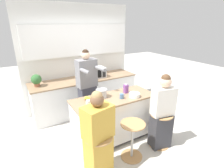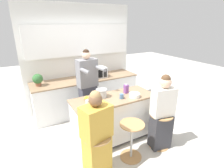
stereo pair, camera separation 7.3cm
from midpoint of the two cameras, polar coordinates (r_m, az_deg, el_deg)
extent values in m
plane|color=beige|center=(3.77, -0.05, -17.13)|extent=(16.00, 16.00, 0.00)
cube|color=silver|center=(4.75, -11.27, 8.26)|extent=(2.90, 0.06, 2.70)
cube|color=white|center=(4.58, -11.19, 13.86)|extent=(2.67, 0.16, 0.75)
cube|color=white|center=(4.68, -8.93, -3.60)|extent=(2.67, 0.68, 0.86)
cube|color=#937556|center=(4.52, -9.22, 1.61)|extent=(2.70, 0.71, 0.03)
cube|color=black|center=(3.75, -0.05, -16.77)|extent=(1.49, 0.54, 0.06)
cube|color=white|center=(3.51, -0.05, -10.98)|extent=(1.57, 0.62, 0.82)
cube|color=#937556|center=(3.31, -0.05, -4.65)|extent=(1.61, 0.66, 0.03)
cylinder|color=#B7BABC|center=(2.88, -4.95, -22.23)|extent=(0.04, 0.04, 0.64)
cylinder|color=tan|center=(2.67, -5.17, -16.93)|extent=(0.42, 0.42, 0.02)
cylinder|color=tan|center=(3.37, 5.71, -22.37)|extent=(0.38, 0.38, 0.01)
cylinder|color=#B7BABC|center=(3.16, 5.92, -17.93)|extent=(0.04, 0.04, 0.64)
cylinder|color=tan|center=(2.97, 6.15, -12.85)|extent=(0.42, 0.42, 0.02)
cylinder|color=tan|center=(3.70, 14.36, -18.52)|extent=(0.38, 0.38, 0.01)
cylinder|color=#B7BABC|center=(3.51, 14.82, -14.27)|extent=(0.04, 0.04, 0.64)
cylinder|color=tan|center=(3.34, 15.32, -9.54)|extent=(0.42, 0.42, 0.02)
cube|color=#383842|center=(3.93, -8.30, -7.38)|extent=(0.37, 0.25, 0.97)
cube|color=slate|center=(3.65, -8.89, 3.51)|extent=(0.43, 0.26, 0.58)
cylinder|color=slate|center=(3.31, -9.41, 4.10)|extent=(0.10, 0.32, 0.07)
cylinder|color=slate|center=(3.47, -4.43, 5.03)|extent=(0.10, 0.32, 0.07)
sphere|color=#DBB293|center=(3.56, -9.21, 9.31)|extent=(0.19, 0.19, 0.17)
sphere|color=black|center=(3.56, -9.25, 10.06)|extent=(0.15, 0.15, 0.14)
cube|color=gold|center=(2.88, -5.12, -22.20)|extent=(0.43, 0.34, 0.68)
cube|color=gold|center=(2.53, -5.53, -12.25)|extent=(0.47, 0.37, 0.49)
sphere|color=brown|center=(2.37, -5.80, -5.16)|extent=(0.23, 0.23, 0.19)
sphere|color=#A37F51|center=(2.35, -5.84, -3.99)|extent=(0.18, 0.18, 0.15)
cube|color=#333338|center=(3.50, 14.90, -14.38)|extent=(0.41, 0.33, 0.68)
cube|color=silver|center=(3.21, 15.83, -5.45)|extent=(0.44, 0.30, 0.52)
sphere|color=#DBB293|center=(3.08, 16.44, 0.65)|extent=(0.24, 0.24, 0.20)
sphere|color=#513823|center=(3.06, 16.54, 1.64)|extent=(0.19, 0.19, 0.16)
cylinder|color=#B7BABC|center=(3.30, -4.08, -3.10)|extent=(0.20, 0.20, 0.15)
cylinder|color=#B7BABC|center=(3.27, -4.12, -1.83)|extent=(0.21, 0.21, 0.01)
cylinder|color=#B7BABC|center=(3.23, -6.07, -2.74)|extent=(0.05, 0.01, 0.01)
cylinder|color=#B7BABC|center=(3.34, -2.19, -1.93)|extent=(0.05, 0.01, 0.01)
cylinder|color=white|center=(3.34, 6.68, -3.58)|extent=(0.21, 0.21, 0.08)
cylinder|color=white|center=(3.02, -8.41, -6.09)|extent=(0.08, 0.08, 0.10)
torus|color=white|center=(3.04, -7.49, -5.80)|extent=(0.04, 0.01, 0.04)
cylinder|color=#4C7099|center=(3.25, 2.52, -3.98)|extent=(0.08, 0.08, 0.09)
torus|color=#4C7099|center=(3.28, 3.25, -3.72)|extent=(0.04, 0.01, 0.04)
ellipsoid|color=yellow|center=(3.23, -8.55, -4.73)|extent=(0.14, 0.05, 0.06)
ellipsoid|color=yellow|center=(3.25, -9.38, -4.61)|extent=(0.11, 0.13, 0.06)
ellipsoid|color=yellow|center=(3.28, -8.24, -4.37)|extent=(0.12, 0.12, 0.06)
cube|color=#7A428E|center=(3.50, 3.96, -1.59)|extent=(0.08, 0.08, 0.17)
cylinder|color=white|center=(3.47, 3.99, -0.16)|extent=(0.03, 0.03, 0.02)
cube|color=white|center=(4.52, -6.18, 3.70)|extent=(0.53, 0.33, 0.26)
cube|color=black|center=(4.36, -5.82, 3.10)|extent=(0.33, 0.01, 0.20)
cube|color=black|center=(4.46, -3.06, 3.55)|extent=(0.09, 0.01, 0.21)
cylinder|color=#93563D|center=(4.25, -23.71, -0.27)|extent=(0.12, 0.12, 0.07)
sphere|color=#336633|center=(4.21, -23.95, 1.41)|extent=(0.22, 0.22, 0.22)
camera|label=1|loc=(0.04, -90.64, -0.23)|focal=28.00mm
camera|label=2|loc=(0.04, 89.36, 0.23)|focal=28.00mm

